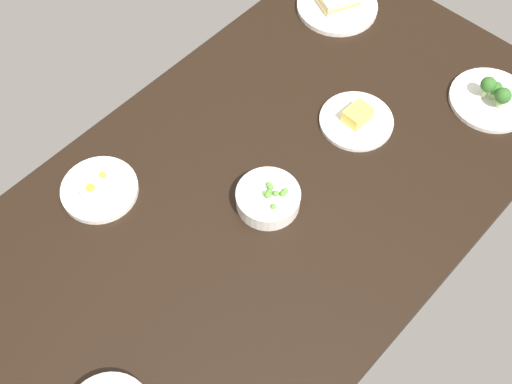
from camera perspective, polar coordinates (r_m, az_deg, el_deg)
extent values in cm
cube|color=black|center=(151.66, 0.00, -0.81)|extent=(157.77, 83.72, 4.00)
cylinder|color=white|center=(147.41, 1.01, -0.57)|extent=(14.01, 14.01, 3.91)
torus|color=white|center=(145.76, 1.03, -0.17)|extent=(14.25, 14.25, 0.80)
sphere|color=#599E38|center=(145.09, 2.29, -0.13)|extent=(1.37, 1.37, 1.37)
sphere|color=#599E38|center=(145.35, 1.12, 0.03)|extent=(1.23, 1.23, 1.23)
sphere|color=#599E38|center=(146.23, 1.11, 0.61)|extent=(1.35, 1.35, 1.35)
sphere|color=#599E38|center=(145.46, 0.87, 0.03)|extent=(1.03, 1.03, 1.03)
sphere|color=#599E38|center=(143.41, 1.48, -1.21)|extent=(1.23, 1.23, 1.23)
sphere|color=#599E38|center=(145.07, 1.69, -0.12)|extent=(1.35, 1.35, 1.35)
sphere|color=#599E38|center=(145.90, 1.25, 0.41)|extent=(1.34, 1.34, 1.34)
sphere|color=#599E38|center=(144.74, 1.02, -0.23)|extent=(1.54, 1.54, 1.54)
sphere|color=#599E38|center=(145.47, 2.47, 0.09)|extent=(1.37, 1.37, 1.37)
cylinder|color=white|center=(163.41, 8.42, 5.92)|extent=(17.58, 17.58, 1.07)
torus|color=#B7B7BC|center=(163.00, 8.44, 6.03)|extent=(15.97, 15.97, 0.50)
cube|color=#F2D14C|center=(161.65, 8.52, 6.42)|extent=(6.40, 5.03, 3.50)
cylinder|color=white|center=(175.22, 19.09, 7.32)|extent=(19.96, 19.96, 1.19)
torus|color=#B7B7BC|center=(174.79, 19.15, 7.45)|extent=(18.07, 18.07, 0.50)
cylinder|color=#9EBC72|center=(173.60, 18.68, 7.93)|extent=(1.32, 1.32, 2.81)
sphere|color=#2D6023|center=(171.59, 18.93, 8.54)|extent=(3.76, 3.76, 3.76)
cylinder|color=#9EBC72|center=(174.17, 19.27, 7.72)|extent=(1.14, 1.14, 2.15)
sphere|color=#2D6023|center=(172.53, 19.49, 8.21)|extent=(3.25, 3.25, 3.25)
cylinder|color=#9EBC72|center=(172.57, 19.77, 7.02)|extent=(1.37, 1.37, 2.59)
sphere|color=#2D6023|center=(170.59, 20.04, 7.60)|extent=(3.92, 3.92, 3.92)
cylinder|color=white|center=(189.55, 6.83, 15.21)|extent=(21.58, 21.58, 1.42)
torus|color=#B7B7BC|center=(189.08, 6.85, 15.37)|extent=(19.49, 19.49, 0.50)
cube|color=beige|center=(188.68, 6.87, 15.50)|extent=(11.67, 10.47, 1.20)
cube|color=#E5B24C|center=(188.02, 6.90, 15.73)|extent=(11.67, 10.47, 0.80)
cylinder|color=white|center=(153.99, -12.99, 0.20)|extent=(17.11, 17.11, 1.58)
torus|color=#B7B7BC|center=(153.35, -13.05, 0.36)|extent=(15.56, 15.56, 0.50)
ellipsoid|color=white|center=(153.11, -12.67, 1.15)|extent=(4.24, 4.24, 2.33)
sphere|color=yellow|center=(152.26, -12.74, 1.37)|extent=(1.70, 1.70, 1.70)
ellipsoid|color=white|center=(151.48, -13.63, 0.06)|extent=(5.11, 5.11, 2.81)
sphere|color=yellow|center=(150.44, -13.73, 0.32)|extent=(2.04, 2.04, 2.04)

